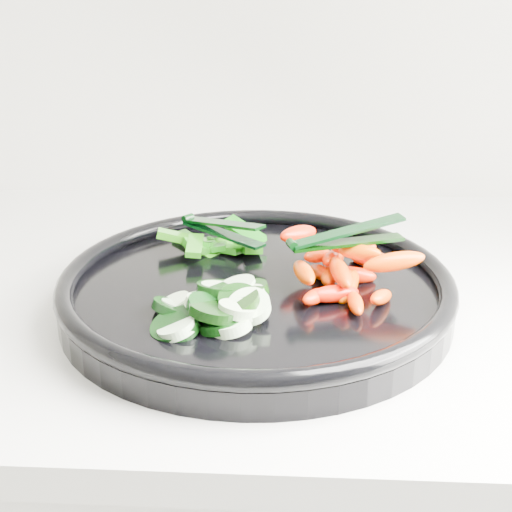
{
  "coord_description": "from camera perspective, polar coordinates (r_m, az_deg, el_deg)",
  "views": [
    {
      "loc": [
        0.27,
        1.02,
        1.24
      ],
      "look_at": [
        0.24,
        1.63,
        0.99
      ],
      "focal_mm": 50.0,
      "sensor_mm": 36.0,
      "label": 1
    }
  ],
  "objects": [
    {
      "name": "cucumber_pile",
      "position": [
        0.62,
        -3.43,
        -4.03
      ],
      "size": [
        0.12,
        0.11,
        0.04
      ],
      "color": "black",
      "rests_on": "veggie_tray"
    },
    {
      "name": "tong_pepper",
      "position": [
        0.75,
        -2.88,
        2.27
      ],
      "size": [
        0.1,
        0.08,
        0.02
      ],
      "color": "black",
      "rests_on": "pepper_pile"
    },
    {
      "name": "pepper_pile",
      "position": [
        0.76,
        -3.3,
        1.05
      ],
      "size": [
        0.12,
        0.1,
        0.04
      ],
      "color": "#1E6A0A",
      "rests_on": "veggie_tray"
    },
    {
      "name": "carrot_pile",
      "position": [
        0.67,
        6.97,
        -0.94
      ],
      "size": [
        0.14,
        0.15,
        0.06
      ],
      "color": "#F96100",
      "rests_on": "veggie_tray"
    },
    {
      "name": "tong_carrot",
      "position": [
        0.66,
        7.07,
        1.5
      ],
      "size": [
        0.11,
        0.05,
        0.02
      ],
      "color": "black",
      "rests_on": "carrot_pile"
    },
    {
      "name": "veggie_tray",
      "position": [
        0.68,
        -0.0,
        -2.7
      ],
      "size": [
        0.38,
        0.38,
        0.04
      ],
      "color": "black",
      "rests_on": "counter"
    }
  ]
}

